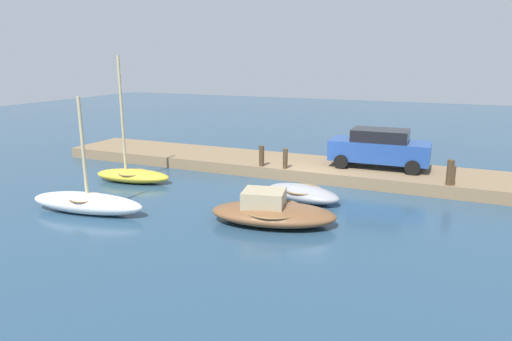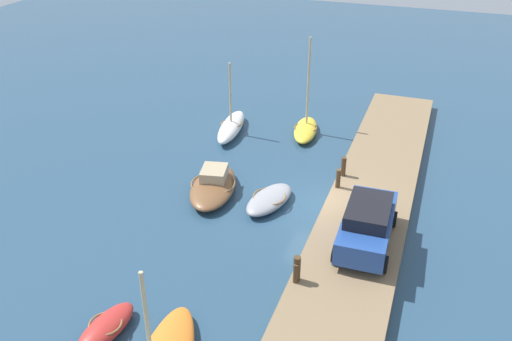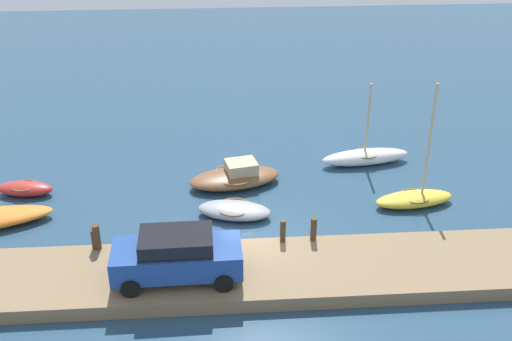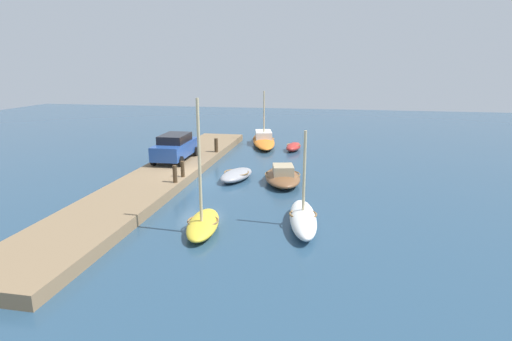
{
  "view_description": "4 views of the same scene",
  "coord_description": "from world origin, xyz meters",
  "views": [
    {
      "loc": [
        -5.84,
        18.41,
        5.44
      ],
      "look_at": [
        1.13,
        2.49,
        1.13
      ],
      "focal_mm": 32.11,
      "sensor_mm": 36.0,
      "label": 1
    },
    {
      "loc": [
        -20.95,
        -4.49,
        13.56
      ],
      "look_at": [
        1.01,
        3.29,
        0.7
      ],
      "focal_mm": 39.09,
      "sensor_mm": 36.0,
      "label": 2
    },
    {
      "loc": [
        -1.31,
        -19.61,
        13.44
      ],
      "look_at": [
        0.41,
        4.46,
        0.91
      ],
      "focal_mm": 42.32,
      "sensor_mm": 36.0,
      "label": 3
    },
    {
      "loc": [
        22.44,
        7.6,
        6.77
      ],
      "look_at": [
        -0.13,
        3.36,
        0.78
      ],
      "focal_mm": 28.74,
      "sensor_mm": 36.0,
      "label": 4
    }
  ],
  "objects": [
    {
      "name": "dock_platform",
      "position": [
        0.0,
        -2.24,
        0.26
      ],
      "size": [
        27.31,
        3.64,
        0.52
      ],
      "primitive_type": "cube",
      "color": "#846B4C",
      "rests_on": "ground_plane"
    },
    {
      "name": "mooring_post_east",
      "position": [
        2.23,
        -0.67,
        1.0
      ],
      "size": [
        0.23,
        0.23,
        0.95
      ],
      "primitive_type": "cylinder",
      "color": "#47331E",
      "rests_on": "dock_platform"
    },
    {
      "name": "ground_plane",
      "position": [
        0.0,
        0.0,
        0.0
      ],
      "size": [
        84.0,
        84.0,
        0.0
      ],
      "primitive_type": "plane",
      "color": "navy"
    },
    {
      "name": "mooring_post_west",
      "position": [
        -5.95,
        -0.67,
        0.91
      ],
      "size": [
        0.2,
        0.2,
        0.78
      ],
      "primitive_type": "cylinder",
      "color": "#47331E",
      "rests_on": "dock_platform"
    },
    {
      "name": "rowboat_white",
      "position": [
        5.96,
        6.55,
        0.4
      ],
      "size": [
        4.52,
        1.71,
        4.16
      ],
      "rotation": [
        0.0,
        0.0,
        0.13
      ],
      "color": "white",
      "rests_on": "ground_plane"
    },
    {
      "name": "motorboat_brown",
      "position": [
        -0.5,
        4.88,
        0.42
      ],
      "size": [
        4.54,
        2.84,
        1.14
      ],
      "rotation": [
        0.0,
        0.0,
        0.21
      ],
      "color": "brown",
      "rests_on": "ground_plane"
    },
    {
      "name": "rowboat_yellow",
      "position": [
        7.17,
        2.48,
        0.37
      ],
      "size": [
        3.66,
        1.75,
        5.53
      ],
      "rotation": [
        0.0,
        0.0,
        0.15
      ],
      "color": "gold",
      "rests_on": "ground_plane"
    },
    {
      "name": "parked_car",
      "position": [
        -2.79,
        -2.6,
        1.44
      ],
      "size": [
        4.43,
        2.11,
        1.76
      ],
      "rotation": [
        0.0,
        0.0,
        0.02
      ],
      "color": "#234793",
      "rests_on": "dock_platform"
    },
    {
      "name": "mooring_post_mid_east",
      "position": [
        1.06,
        -0.67,
        0.98
      ],
      "size": [
        0.22,
        0.22,
        0.91
      ],
      "primitive_type": "cylinder",
      "color": "#47331E",
      "rests_on": "dock_platform"
    },
    {
      "name": "rowboat_grey",
      "position": [
        -0.67,
        2.07,
        0.31
      ],
      "size": [
        3.33,
        2.1,
        0.6
      ],
      "rotation": [
        0.0,
        0.0,
        -0.23
      ],
      "color": "#939399",
      "rests_on": "ground_plane"
    },
    {
      "name": "mooring_post_mid_west",
      "position": [
        -5.84,
        -0.67,
        1.03
      ],
      "size": [
        0.26,
        0.26,
        1.01
      ],
      "primitive_type": "cylinder",
      "color": "#47331E",
      "rests_on": "dock_platform"
    }
  ]
}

